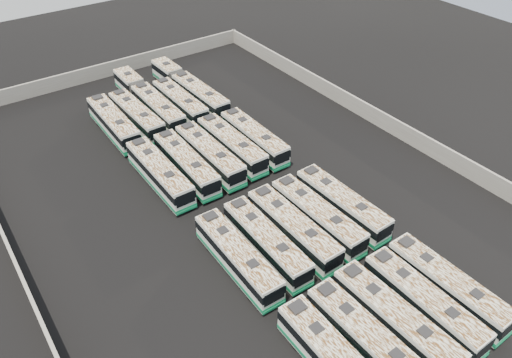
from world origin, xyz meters
name	(u,v)px	position (x,y,z in m)	size (l,w,h in m)	color
ground	(247,200)	(0.00, 0.00, 0.00)	(140.00, 140.00, 0.00)	black
perimeter_wall	(247,192)	(0.00, 0.00, 1.10)	(45.20, 73.20, 2.20)	slate
bus_front_left	(368,342)	(-3.03, -20.33, 1.62)	(2.58, 11.29, 3.17)	silver
bus_front_center	(395,321)	(0.00, -20.20, 1.64)	(2.69, 11.45, 3.21)	silver
bus_front_right	(423,303)	(3.17, -20.34, 1.59)	(2.40, 11.08, 3.12)	silver
bus_front_far_right	(447,286)	(6.17, -20.32, 1.60)	(2.51, 11.11, 3.12)	silver
bus_midfront_far_left	(238,257)	(-6.17, -7.57, 1.60)	(2.60, 11.15, 3.13)	silver
bus_midfront_left	(266,242)	(-3.00, -7.52, 1.59)	(2.59, 11.11, 3.12)	silver
bus_midfront_center	(293,229)	(0.05, -7.59, 1.63)	(2.46, 11.36, 3.20)	silver
bus_midfront_right	(317,217)	(3.04, -7.59, 1.63)	(2.60, 11.35, 3.19)	silver
bus_midfront_far_right	(342,204)	(6.26, -7.60, 1.61)	(2.65, 11.24, 3.15)	silver
bus_midback_far_left	(160,173)	(-6.20, 7.45, 1.66)	(2.46, 11.54, 3.25)	silver
bus_midback_left	(186,164)	(-3.02, 7.33, 1.63)	(2.66, 11.39, 3.19)	silver
bus_midback_center	(210,155)	(-0.02, 7.31, 1.66)	(2.46, 11.51, 3.24)	silver
bus_midback_right	(232,145)	(3.10, 7.56, 1.64)	(2.46, 11.38, 3.20)	silver
bus_midback_far_right	(254,138)	(6.16, 7.38, 1.60)	(2.43, 11.12, 3.13)	silver
bus_back_far_left	(114,123)	(-6.14, 20.14, 1.66)	(2.60, 11.53, 3.24)	silver
bus_back_left	(137,116)	(-3.06, 20.09, 1.62)	(2.65, 11.32, 3.17)	silver
bus_back_center	(148,100)	(0.03, 23.24, 1.61)	(2.50, 17.46, 3.16)	silver
bus_back_right	(180,103)	(3.13, 20.03, 1.60)	(2.41, 11.10, 3.12)	silver
bus_back_far_right	(189,88)	(6.17, 23.14, 1.61)	(2.79, 17.41, 3.15)	silver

